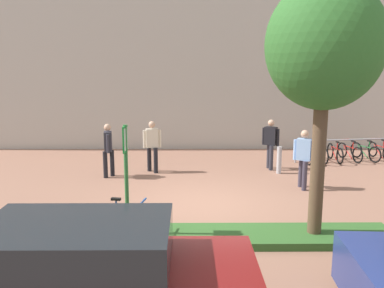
{
  "coord_description": "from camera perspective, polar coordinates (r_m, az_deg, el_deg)",
  "views": [
    {
      "loc": [
        -0.41,
        -10.27,
        3.52
      ],
      "look_at": [
        -0.32,
        2.17,
        1.17
      ],
      "focal_mm": 38.94,
      "sensor_mm": 36.0,
      "label": 1
    }
  ],
  "objects": [
    {
      "name": "ground_plane",
      "position": [
        10.87,
        1.79,
        -8.21
      ],
      "size": [
        60.0,
        60.0,
        0.0
      ],
      "primitive_type": "plane",
      "color": "#936651"
    },
    {
      "name": "building_facade",
      "position": [
        18.15,
        0.9,
        15.38
      ],
      "size": [
        28.0,
        1.2,
        10.0
      ],
      "primitive_type": "cube",
      "color": "#B2ADA3",
      "rests_on": "ground"
    },
    {
      "name": "planter_strip",
      "position": [
        8.75,
        4.3,
        -12.51
      ],
      "size": [
        7.0,
        1.1,
        0.16
      ],
      "primitive_type": "cube",
      "color": "#336028",
      "rests_on": "ground"
    },
    {
      "name": "tree_sidewalk",
      "position": [
        8.44,
        17.7,
        12.53
      ],
      "size": [
        2.25,
        2.25,
        5.15
      ],
      "color": "brown",
      "rests_on": "ground"
    },
    {
      "name": "parking_sign_post",
      "position": [
        8.34,
        -9.02,
        -3.01
      ],
      "size": [
        0.08,
        0.36,
        2.39
      ],
      "color": "#2D7238",
      "rests_on": "ground"
    },
    {
      "name": "bike_at_sign",
      "position": [
        8.83,
        -9.12,
        -10.49
      ],
      "size": [
        1.66,
        0.47,
        0.86
      ],
      "color": "black",
      "rests_on": "ground"
    },
    {
      "name": "bike_rack_cluster",
      "position": [
        16.54,
        19.89,
        -1.01
      ],
      "size": [
        3.72,
        1.99,
        0.83
      ],
      "color": "#99999E",
      "rests_on": "ground"
    },
    {
      "name": "bollard_steel",
      "position": [
        14.03,
        11.85,
        -2.18
      ],
      "size": [
        0.16,
        0.16,
        0.9
      ],
      "primitive_type": "cylinder",
      "color": "#ADADB2",
      "rests_on": "ground"
    },
    {
      "name": "person_shirt_white",
      "position": [
        13.86,
        -5.47,
        0.1
      ],
      "size": [
        0.6,
        0.4,
        1.72
      ],
      "color": "black",
      "rests_on": "ground"
    },
    {
      "name": "person_suited_navy",
      "position": [
        13.46,
        -11.41,
        -0.38
      ],
      "size": [
        0.32,
        0.6,
        1.72
      ],
      "color": "black",
      "rests_on": "ground"
    },
    {
      "name": "person_suited_dark",
      "position": [
        14.45,
        10.7,
        0.4
      ],
      "size": [
        0.53,
        0.44,
        1.72
      ],
      "color": "#2D2D38",
      "rests_on": "ground"
    },
    {
      "name": "person_shirt_blue",
      "position": [
        12.35,
        15.05,
        -1.53
      ],
      "size": [
        0.55,
        0.5,
        1.72
      ],
      "color": "#383342",
      "rests_on": "ground"
    },
    {
      "name": "car_maroon_wagon",
      "position": [
        5.89,
        -13.75,
        -17.62
      ],
      "size": [
        4.3,
        2.03,
        1.54
      ],
      "color": "maroon",
      "rests_on": "ground"
    }
  ]
}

